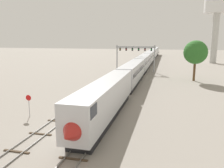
{
  "coord_description": "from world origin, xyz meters",
  "views": [
    {
      "loc": [
        9.38,
        -22.41,
        10.06
      ],
      "look_at": [
        1.0,
        12.0,
        3.0
      ],
      "focal_mm": 36.57,
      "sensor_mm": 36.0,
      "label": 1
    }
  ],
  "objects_px": {
    "passenger_train": "(147,59)",
    "signal_gantry": "(135,52)",
    "trackside_tree_left": "(196,52)",
    "water_tower": "(217,10)",
    "stop_sign": "(29,102)"
  },
  "relations": [
    {
      "from": "passenger_train",
      "to": "stop_sign",
      "type": "height_order",
      "value": "passenger_train"
    },
    {
      "from": "signal_gantry",
      "to": "stop_sign",
      "type": "height_order",
      "value": "signal_gantry"
    },
    {
      "from": "signal_gantry",
      "to": "stop_sign",
      "type": "distance_m",
      "value": 45.3
    },
    {
      "from": "signal_gantry",
      "to": "trackside_tree_left",
      "type": "xyz_separation_m",
      "value": [
        16.03,
        -12.09,
        0.84
      ]
    },
    {
      "from": "trackside_tree_left",
      "to": "passenger_train",
      "type": "bearing_deg",
      "value": 117.12
    },
    {
      "from": "signal_gantry",
      "to": "water_tower",
      "type": "xyz_separation_m",
      "value": [
        28.06,
        32.79,
        15.32
      ]
    },
    {
      "from": "passenger_train",
      "to": "signal_gantry",
      "type": "xyz_separation_m",
      "value": [
        -2.25,
        -14.82,
        3.4
      ]
    },
    {
      "from": "signal_gantry",
      "to": "passenger_train",
      "type": "bearing_deg",
      "value": 81.37
    },
    {
      "from": "water_tower",
      "to": "trackside_tree_left",
      "type": "bearing_deg",
      "value": -105.0
    },
    {
      "from": "passenger_train",
      "to": "water_tower",
      "type": "distance_m",
      "value": 36.6
    },
    {
      "from": "signal_gantry",
      "to": "stop_sign",
      "type": "relative_size",
      "value": 4.2
    },
    {
      "from": "signal_gantry",
      "to": "stop_sign",
      "type": "xyz_separation_m",
      "value": [
        -7.75,
        -44.44,
        -4.14
      ]
    },
    {
      "from": "passenger_train",
      "to": "signal_gantry",
      "type": "distance_m",
      "value": 15.37
    },
    {
      "from": "passenger_train",
      "to": "signal_gantry",
      "type": "height_order",
      "value": "signal_gantry"
    },
    {
      "from": "passenger_train",
      "to": "signal_gantry",
      "type": "relative_size",
      "value": 11.3
    }
  ]
}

